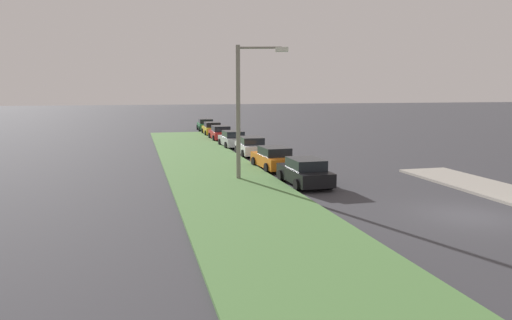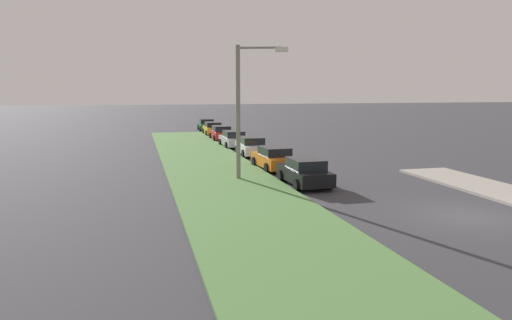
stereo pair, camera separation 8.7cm
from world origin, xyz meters
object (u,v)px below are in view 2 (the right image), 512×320
Objects in this scene: parked_car_yellow at (213,129)px; parked_car_black at (305,172)px; parked_car_orange at (274,158)px; parked_car_green at (206,125)px; parked_car_silver at (233,139)px; parked_car_red at (221,133)px; parked_car_white at (252,146)px; streetlight at (244,102)px.

parked_car_black is at bearing -178.68° from parked_car_yellow.
parked_car_green is at bearing -2.83° from parked_car_orange.
parked_car_black is at bearing -177.63° from parked_car_green.
parked_car_silver and parked_car_yellow have the same top height.
parked_car_yellow is (5.68, -0.05, 0.00)m from parked_car_red.
parked_car_orange is 1.01× the size of parked_car_white.
parked_car_orange is at bearing -179.33° from parked_car_red.
parked_car_silver is at bearing 4.86° from parked_car_white.
parked_car_orange is 24.00m from parked_car_yellow.
parked_car_black is at bearing 179.49° from parked_car_silver.
parked_car_white is at bearing -3.94° from parked_car_orange.
parked_car_red is (11.74, 0.32, 0.00)m from parked_car_white.
parked_car_red is (23.65, 0.33, 0.00)m from parked_car_black.
parked_car_orange and parked_car_white have the same top height.
streetlight is (-33.24, 2.66, 3.67)m from parked_car_green.
parked_car_red is at bearing -1.42° from parked_car_silver.
parked_car_yellow is at bearing -2.46° from parked_car_orange.
parked_car_orange and parked_car_green have the same top height.
parked_car_white is 11.75m from parked_car_red.
parked_car_orange is 1.02× the size of parked_car_red.
streetlight is at bearing 177.59° from parked_car_green.
parked_car_white is (6.58, -0.13, 0.00)m from parked_car_orange.
parked_car_green is (6.11, -0.16, 0.00)m from parked_car_yellow.
parked_car_orange is at bearing -179.40° from parked_car_white.
parked_car_black and parked_car_yellow have the same top height.
parked_car_black is 5.33m from parked_car_orange.
parked_car_yellow is at bearing -1.71° from parked_car_silver.
parked_car_green is at bearing -4.57° from streetlight.
parked_car_green is (17.92, -0.19, 0.00)m from parked_car_silver.
streetlight reaches higher than parked_car_white.
parked_car_red is at bearing -6.53° from streetlight.
parked_car_silver is 1.00× the size of parked_car_green.
parked_car_black and parked_car_green have the same top height.
parked_car_white is (11.91, 0.01, 0.00)m from parked_car_black.
parked_car_silver is 15.95m from streetlight.
parked_car_white is 23.53m from parked_car_green.
streetlight is (2.20, 2.79, 3.67)m from parked_car_black.
parked_car_green is (35.44, 0.13, 0.00)m from parked_car_black.
parked_car_red is 5.68m from parked_car_yellow.
streetlight is at bearing 169.30° from parked_car_silver.
parked_car_white is at bearing -178.36° from parked_car_red.
parked_car_black is 17.52m from parked_car_silver.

